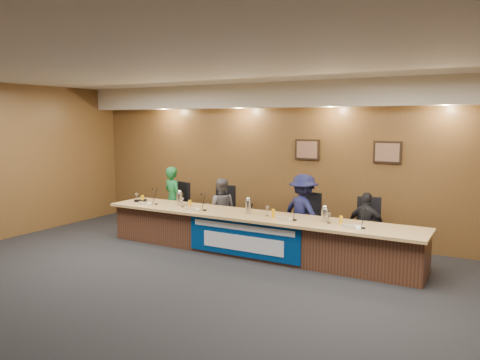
% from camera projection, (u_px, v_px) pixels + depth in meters
% --- Properties ---
extents(floor, '(10.00, 10.00, 0.00)m').
position_uv_depth(floor, '(173.00, 296.00, 6.55)').
color(floor, black).
rests_on(floor, ground).
extents(ceiling, '(10.00, 8.00, 0.04)m').
position_uv_depth(ceiling, '(169.00, 63.00, 6.14)').
color(ceiling, silver).
rests_on(ceiling, wall_back).
extents(wall_back, '(10.00, 0.04, 3.20)m').
position_uv_depth(wall_back, '(290.00, 161.00, 9.79)').
color(wall_back, brown).
rests_on(wall_back, floor).
extents(soffit, '(10.00, 0.50, 0.50)m').
position_uv_depth(soffit, '(286.00, 95.00, 9.40)').
color(soffit, beige).
rests_on(soffit, wall_back).
extents(dais_body, '(6.00, 0.80, 0.70)m').
position_uv_depth(dais_body, '(254.00, 235.00, 8.57)').
color(dais_body, '#4B2B1C').
rests_on(dais_body, floor).
extents(dais_top, '(6.10, 0.95, 0.05)m').
position_uv_depth(dais_top, '(252.00, 216.00, 8.48)').
color(dais_top, tan).
rests_on(dais_top, dais_body).
extents(banner, '(2.20, 0.02, 0.65)m').
position_uv_depth(banner, '(242.00, 239.00, 8.21)').
color(banner, navy).
rests_on(banner, dais_body).
extents(banner_text_upper, '(2.00, 0.01, 0.10)m').
position_uv_depth(banner_text_upper, '(242.00, 228.00, 8.17)').
color(banner_text_upper, silver).
rests_on(banner_text_upper, banner).
extents(banner_text_lower, '(1.60, 0.01, 0.28)m').
position_uv_depth(banner_text_lower, '(242.00, 243.00, 8.21)').
color(banner_text_lower, silver).
rests_on(banner_text_lower, banner).
extents(wall_photo_left, '(0.52, 0.04, 0.42)m').
position_uv_depth(wall_photo_left, '(307.00, 150.00, 9.54)').
color(wall_photo_left, black).
rests_on(wall_photo_left, wall_back).
extents(wall_photo_right, '(0.52, 0.04, 0.42)m').
position_uv_depth(wall_photo_right, '(387.00, 152.00, 8.75)').
color(wall_photo_right, black).
rests_on(wall_photo_right, wall_back).
extents(panelist_a, '(0.61, 0.50, 1.44)m').
position_uv_depth(panelist_a, '(173.00, 199.00, 10.26)').
color(panelist_a, '#145C29').
rests_on(panelist_a, floor).
extents(panelist_b, '(0.74, 0.66, 1.26)m').
position_uv_depth(panelist_b, '(221.00, 209.00, 9.66)').
color(panelist_b, '#56545A').
rests_on(panelist_b, floor).
extents(panelist_c, '(1.07, 0.85, 1.45)m').
position_uv_depth(panelist_c, '(303.00, 213.00, 8.75)').
color(panelist_c, '#12153B').
rests_on(panelist_c, floor).
extents(panelist_d, '(0.73, 0.37, 1.20)m').
position_uv_depth(panelist_d, '(366.00, 226.00, 8.19)').
color(panelist_d, black).
rests_on(panelist_d, floor).
extents(office_chair_a, '(0.61, 0.61, 0.08)m').
position_uv_depth(office_chair_a, '(176.00, 209.00, 10.38)').
color(office_chair_a, black).
rests_on(office_chair_a, floor).
extents(office_chair_b, '(0.61, 0.61, 0.08)m').
position_uv_depth(office_chair_b, '(224.00, 215.00, 9.77)').
color(office_chair_b, black).
rests_on(office_chair_b, floor).
extents(office_chair_c, '(0.55, 0.55, 0.08)m').
position_uv_depth(office_chair_c, '(305.00, 225.00, 8.87)').
color(office_chair_c, black).
rests_on(office_chair_c, floor).
extents(office_chair_d, '(0.56, 0.56, 0.08)m').
position_uv_depth(office_chair_d, '(367.00, 232.00, 8.29)').
color(office_chair_d, black).
rests_on(office_chair_d, floor).
extents(nameplate_a, '(0.24, 0.08, 0.10)m').
position_uv_depth(nameplate_a, '(144.00, 203.00, 9.39)').
color(nameplate_a, white).
rests_on(nameplate_a, dais_top).
extents(microphone_a, '(0.07, 0.07, 0.02)m').
position_uv_depth(microphone_a, '(156.00, 204.00, 9.48)').
color(microphone_a, black).
rests_on(microphone_a, dais_top).
extents(juice_glass_a, '(0.06, 0.06, 0.15)m').
position_uv_depth(juice_glass_a, '(142.00, 199.00, 9.71)').
color(juice_glass_a, '#EEA50E').
rests_on(juice_glass_a, dais_top).
extents(water_glass_a, '(0.08, 0.08, 0.18)m').
position_uv_depth(water_glass_a, '(137.00, 198.00, 9.78)').
color(water_glass_a, silver).
rests_on(water_glass_a, dais_top).
extents(nameplate_b, '(0.24, 0.08, 0.10)m').
position_uv_depth(nameplate_b, '(192.00, 208.00, 8.81)').
color(nameplate_b, white).
rests_on(nameplate_b, dais_top).
extents(microphone_b, '(0.07, 0.07, 0.02)m').
position_uv_depth(microphone_b, '(205.00, 210.00, 8.84)').
color(microphone_b, black).
rests_on(microphone_b, dais_top).
extents(juice_glass_b, '(0.06, 0.06, 0.15)m').
position_uv_depth(juice_glass_b, '(190.00, 204.00, 9.12)').
color(juice_glass_b, '#EEA50E').
rests_on(juice_glass_b, dais_top).
extents(water_glass_b, '(0.08, 0.08, 0.18)m').
position_uv_depth(water_glass_b, '(182.00, 202.00, 9.19)').
color(water_glass_b, silver).
rests_on(water_glass_b, dais_top).
extents(nameplate_c, '(0.24, 0.08, 0.10)m').
position_uv_depth(nameplate_c, '(283.00, 218.00, 7.91)').
color(nameplate_c, white).
rests_on(nameplate_c, dais_top).
extents(microphone_c, '(0.07, 0.07, 0.02)m').
position_uv_depth(microphone_c, '(295.00, 220.00, 7.96)').
color(microphone_c, black).
rests_on(microphone_c, dais_top).
extents(juice_glass_c, '(0.06, 0.06, 0.15)m').
position_uv_depth(juice_glass_c, '(273.00, 213.00, 8.20)').
color(juice_glass_c, '#EEA50E').
rests_on(juice_glass_c, dais_top).
extents(water_glass_c, '(0.08, 0.08, 0.18)m').
position_uv_depth(water_glass_c, '(267.00, 211.00, 8.30)').
color(water_glass_c, silver).
rests_on(water_glass_c, dais_top).
extents(nameplate_d, '(0.24, 0.08, 0.10)m').
position_uv_depth(nameplate_d, '(348.00, 226.00, 7.35)').
color(nameplate_d, white).
rests_on(nameplate_d, dais_top).
extents(microphone_d, '(0.07, 0.07, 0.02)m').
position_uv_depth(microphone_d, '(363.00, 228.00, 7.36)').
color(microphone_d, black).
rests_on(microphone_d, dais_top).
extents(juice_glass_d, '(0.06, 0.06, 0.15)m').
position_uv_depth(juice_glass_d, '(341.00, 220.00, 7.61)').
color(juice_glass_d, '#EEA50E').
rests_on(juice_glass_d, dais_top).
extents(water_glass_d, '(0.08, 0.08, 0.18)m').
position_uv_depth(water_glass_d, '(329.00, 218.00, 7.73)').
color(water_glass_d, silver).
rests_on(water_glass_d, dais_top).
extents(carafe_left, '(0.13, 0.13, 0.25)m').
position_uv_depth(carafe_left, '(180.00, 199.00, 9.37)').
color(carafe_left, silver).
rests_on(carafe_left, dais_top).
extents(carafe_mid, '(0.11, 0.11, 0.25)m').
position_uv_depth(carafe_mid, '(248.00, 207.00, 8.52)').
color(carafe_mid, silver).
rests_on(carafe_mid, dais_top).
extents(carafe_right, '(0.12, 0.12, 0.22)m').
position_uv_depth(carafe_right, '(325.00, 215.00, 7.84)').
color(carafe_right, silver).
rests_on(carafe_right, dais_top).
extents(speakerphone, '(0.32, 0.32, 0.05)m').
position_uv_depth(speakerphone, '(142.00, 201.00, 9.76)').
color(speakerphone, black).
rests_on(speakerphone, dais_top).
extents(paper_stack, '(0.26, 0.33, 0.01)m').
position_uv_depth(paper_stack, '(356.00, 227.00, 7.47)').
color(paper_stack, white).
rests_on(paper_stack, dais_top).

